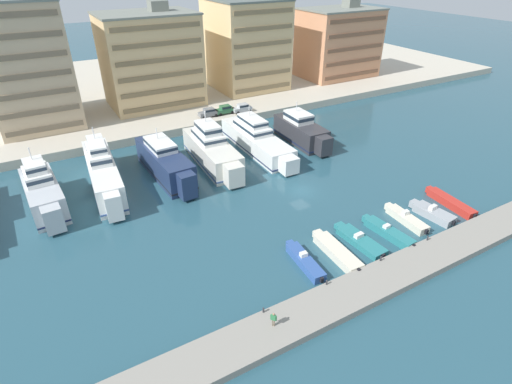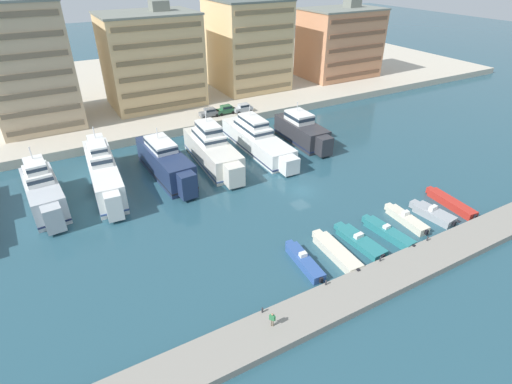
% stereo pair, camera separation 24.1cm
% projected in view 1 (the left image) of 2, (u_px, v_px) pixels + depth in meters
% --- Properties ---
extents(ground_plane, '(400.00, 400.00, 0.00)m').
position_uv_depth(ground_plane, '(301.00, 191.00, 60.22)').
color(ground_plane, '#285160').
extents(quay_promenade, '(180.00, 70.00, 1.61)m').
position_uv_depth(quay_promenade, '(164.00, 83.00, 107.70)').
color(quay_promenade, beige).
rests_on(quay_promenade, ground).
extents(pier_dock, '(120.00, 4.60, 0.85)m').
position_uv_depth(pier_dock, '(406.00, 268.00, 44.72)').
color(pier_dock, gray).
rests_on(pier_dock, ground).
extents(yacht_silver_left, '(5.02, 15.41, 8.60)m').
position_uv_depth(yacht_silver_left, '(43.00, 192.00, 54.82)').
color(yacht_silver_left, silver).
rests_on(yacht_silver_left, ground).
extents(yacht_white_mid_left, '(5.00, 21.13, 8.89)m').
position_uv_depth(yacht_white_mid_left, '(103.00, 172.00, 59.70)').
color(yacht_white_mid_left, white).
rests_on(yacht_white_mid_left, ground).
extents(yacht_navy_center_left, '(5.08, 18.18, 7.48)m').
position_uv_depth(yacht_navy_center_left, '(165.00, 163.00, 62.90)').
color(yacht_navy_center_left, navy).
rests_on(yacht_navy_center_left, ground).
extents(yacht_ivory_center, '(5.65, 19.24, 8.52)m').
position_uv_depth(yacht_ivory_center, '(212.00, 150.00, 66.80)').
color(yacht_ivory_center, silver).
rests_on(yacht_ivory_center, ground).
extents(yacht_white_center_right, '(5.15, 22.70, 7.45)m').
position_uv_depth(yacht_white_center_right, '(257.00, 139.00, 71.91)').
color(yacht_white_center_right, white).
rests_on(yacht_white_center_right, ground).
extents(yacht_charcoal_mid_right, '(4.81, 15.54, 7.28)m').
position_uv_depth(yacht_charcoal_mid_right, '(301.00, 131.00, 74.72)').
color(yacht_charcoal_mid_right, '#333338').
rests_on(yacht_charcoal_mid_right, ground).
extents(motorboat_blue_far_left, '(2.04, 7.46, 1.51)m').
position_uv_depth(motorboat_blue_far_left, '(305.00, 261.00, 45.61)').
color(motorboat_blue_far_left, '#33569E').
rests_on(motorboat_blue_far_left, ground).
extents(motorboat_cream_left, '(2.28, 8.39, 1.05)m').
position_uv_depth(motorboat_cream_left, '(337.00, 252.00, 47.05)').
color(motorboat_cream_left, beige).
rests_on(motorboat_cream_left, ground).
extents(motorboat_teal_mid_left, '(2.55, 7.96, 1.27)m').
position_uv_depth(motorboat_teal_mid_left, '(360.00, 240.00, 49.10)').
color(motorboat_teal_mid_left, teal).
rests_on(motorboat_teal_mid_left, ground).
extents(motorboat_teal_center_left, '(2.26, 7.95, 1.40)m').
position_uv_depth(motorboat_teal_center_left, '(388.00, 232.00, 50.41)').
color(motorboat_teal_center_left, teal).
rests_on(motorboat_teal_center_left, ground).
extents(motorboat_cream_center, '(1.96, 7.31, 1.59)m').
position_uv_depth(motorboat_cream_center, '(406.00, 219.00, 52.95)').
color(motorboat_cream_center, beige).
rests_on(motorboat_cream_center, ground).
extents(motorboat_grey_center_right, '(2.73, 6.62, 1.65)m').
position_uv_depth(motorboat_grey_center_right, '(433.00, 213.00, 54.04)').
color(motorboat_grey_center_right, '#9EA3A8').
rests_on(motorboat_grey_center_right, ground).
extents(motorboat_red_mid_right, '(2.16, 8.46, 1.07)m').
position_uv_depth(motorboat_red_mid_right, '(450.00, 202.00, 56.39)').
color(motorboat_red_mid_right, red).
rests_on(motorboat_red_mid_right, ground).
extents(car_grey_far_left, '(4.11, 1.94, 1.80)m').
position_uv_depth(car_grey_far_left, '(209.00, 112.00, 82.55)').
color(car_grey_far_left, slate).
rests_on(car_grey_far_left, quay_promenade).
extents(car_green_left, '(4.12, 1.95, 1.80)m').
position_uv_depth(car_green_left, '(225.00, 109.00, 84.12)').
color(car_green_left, '#2D6642').
rests_on(car_green_left, quay_promenade).
extents(car_silver_mid_left, '(4.15, 2.03, 1.80)m').
position_uv_depth(car_silver_mid_left, '(242.00, 108.00, 85.02)').
color(car_silver_mid_left, '#B7BCC1').
rests_on(car_silver_mid_left, quay_promenade).
extents(apartment_block_far_left, '(14.52, 17.50, 24.88)m').
position_uv_depth(apartment_block_far_left, '(27.00, 64.00, 74.50)').
color(apartment_block_far_left, '#C6AD89').
rests_on(apartment_block_far_left, quay_promenade).
extents(apartment_block_left, '(19.76, 14.68, 21.05)m').
position_uv_depth(apartment_block_left, '(151.00, 60.00, 85.91)').
color(apartment_block_left, '#E0BC84').
rests_on(apartment_block_left, quay_promenade).
extents(apartment_block_mid_left, '(16.47, 17.64, 22.48)m').
position_uv_depth(apartment_block_mid_left, '(246.00, 44.00, 97.22)').
color(apartment_block_mid_left, '#E0BC84').
rests_on(apartment_block_mid_left, quay_promenade).
extents(apartment_block_center_left, '(20.25, 13.89, 19.25)m').
position_uv_depth(apartment_block_center_left, '(338.00, 43.00, 107.16)').
color(apartment_block_center_left, tan).
rests_on(apartment_block_center_left, quay_promenade).
extents(pedestrian_near_edge, '(0.46, 0.49, 1.62)m').
position_uv_depth(pedestrian_near_edge, '(274.00, 318.00, 36.78)').
color(pedestrian_near_edge, '#7A6B56').
rests_on(pedestrian_near_edge, pier_dock).
extents(bollard_west, '(0.20, 0.20, 0.61)m').
position_uv_depth(bollard_west, '(263.00, 310.00, 38.51)').
color(bollard_west, '#2D2D33').
rests_on(bollard_west, pier_dock).
extents(bollard_west_mid, '(0.20, 0.20, 0.61)m').
position_uv_depth(bollard_west_mid, '(327.00, 282.00, 41.77)').
color(bollard_west_mid, '#2D2D33').
rests_on(bollard_west_mid, pier_dock).
extents(bollard_east_mid, '(0.20, 0.20, 0.61)m').
position_uv_depth(bollard_east_mid, '(381.00, 258.00, 45.02)').
color(bollard_east_mid, '#2D2D33').
rests_on(bollard_east_mid, pier_dock).
extents(bollard_east, '(0.20, 0.20, 0.61)m').
position_uv_depth(bollard_east, '(428.00, 238.00, 48.28)').
color(bollard_east, '#2D2D33').
rests_on(bollard_east, pier_dock).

